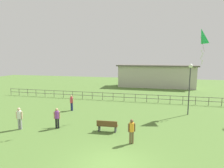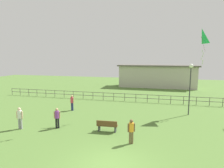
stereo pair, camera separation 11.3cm
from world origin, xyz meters
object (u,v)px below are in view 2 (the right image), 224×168
Objects in this scene: lamppost at (190,78)px; person_3 at (57,117)px; person_1 at (72,102)px; person_4 at (131,130)px; park_bench at (107,126)px; person_2 at (20,117)px; kite_3 at (201,38)px.

lamppost reaches higher than person_3.
person_1 reaches higher than person_4.
lamppost reaches higher than park_bench.
person_2 is 1.06× the size of person_4.
person_2 is 0.52× the size of kite_3.
kite_3 is at bearing 30.08° from person_3.
person_3 reaches higher than person_4.
person_1 reaches higher than park_bench.
lamppost is 3.76m from kite_3.
person_2 is at bearing -170.91° from park_bench.
park_bench is 2.48m from person_4.
person_1 is 4.78m from person_3.
person_1 is at bearing -173.73° from lamppost.
person_3 is 5.91m from person_4.
lamppost is at bearing -150.39° from kite_3.
kite_3 is at bearing 40.59° from park_bench.
person_1 is at bearing 102.19° from person_3.
kite_3 is (11.97, 1.67, 6.17)m from person_1.
lamppost is 3.13× the size of park_bench.
person_2 reaches higher than person_3.
park_bench is 0.96× the size of person_1.
kite_3 is (5.18, 7.57, 6.18)m from person_4.
person_1 is at bearing 139.04° from person_4.
person_2 is at bearing -163.26° from person_3.
kite_3 reaches higher than person_3.
person_2 is 16.53m from kite_3.
person_1 is (-4.85, 4.43, 0.44)m from park_bench.
person_1 is 13.57m from kite_3.
person_3 is at bearing -77.81° from person_1.
person_3 is 1.00× the size of person_4.
kite_3 reaches higher than lamppost.
person_2 reaches higher than park_bench.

